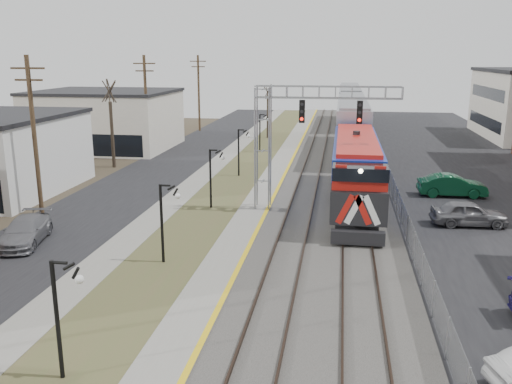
# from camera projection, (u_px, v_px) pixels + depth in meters

# --- Properties ---
(street_west) EXTENTS (7.00, 120.00, 0.04)m
(street_west) POSITION_uv_depth(u_px,v_px,m) (142.00, 181.00, 44.15)
(street_west) COLOR black
(street_west) RESTS_ON ground
(sidewalk) EXTENTS (2.00, 120.00, 0.08)m
(sidewalk) POSITION_uv_depth(u_px,v_px,m) (195.00, 183.00, 43.46)
(sidewalk) COLOR gray
(sidewalk) RESTS_ON ground
(grass_median) EXTENTS (4.00, 120.00, 0.06)m
(grass_median) POSITION_uv_depth(u_px,v_px,m) (232.00, 184.00, 43.01)
(grass_median) COLOR #4A522C
(grass_median) RESTS_ON ground
(platform) EXTENTS (2.00, 120.00, 0.24)m
(platform) POSITION_uv_depth(u_px,v_px,m) (269.00, 184.00, 42.54)
(platform) COLOR gray
(platform) RESTS_ON ground
(ballast_bed) EXTENTS (8.00, 120.00, 0.20)m
(ballast_bed) POSITION_uv_depth(u_px,v_px,m) (333.00, 187.00, 41.79)
(ballast_bed) COLOR #595651
(ballast_bed) RESTS_ON ground
(parking_lot) EXTENTS (16.00, 120.00, 0.04)m
(parking_lot) POSITION_uv_depth(u_px,v_px,m) (497.00, 194.00, 40.00)
(parking_lot) COLOR black
(parking_lot) RESTS_ON ground
(platform_edge) EXTENTS (0.24, 120.00, 0.01)m
(platform_edge) POSITION_uv_depth(u_px,v_px,m) (280.00, 183.00, 42.37)
(platform_edge) COLOR gold
(platform_edge) RESTS_ON platform
(track_near) EXTENTS (1.58, 120.00, 0.15)m
(track_near) POSITION_uv_depth(u_px,v_px,m) (307.00, 184.00, 42.05)
(track_near) COLOR #2D2119
(track_near) RESTS_ON ballast_bed
(track_far) EXTENTS (1.58, 120.00, 0.15)m
(track_far) POSITION_uv_depth(u_px,v_px,m) (353.00, 185.00, 41.52)
(track_far) COLOR #2D2119
(track_far) RESTS_ON ballast_bed
(train) EXTENTS (3.00, 63.05, 5.33)m
(train) POSITION_uv_depth(u_px,v_px,m) (351.00, 122.00, 59.30)
(train) COLOR navy
(train) RESTS_ON ground
(signal_gantry) EXTENTS (9.00, 1.07, 8.15)m
(signal_gantry) POSITION_uv_depth(u_px,v_px,m) (290.00, 127.00, 34.15)
(signal_gantry) COLOR gray
(signal_gantry) RESTS_ON ground
(lampposts) EXTENTS (0.14, 62.14, 4.00)m
(lampposts) POSITION_uv_depth(u_px,v_px,m) (164.00, 223.00, 26.52)
(lampposts) COLOR black
(lampposts) RESTS_ON ground
(utility_poles) EXTENTS (0.28, 80.28, 10.00)m
(utility_poles) POSITION_uv_depth(u_px,v_px,m) (34.00, 137.00, 33.80)
(utility_poles) COLOR #4C3823
(utility_poles) RESTS_ON ground
(fence) EXTENTS (0.04, 120.00, 1.60)m
(fence) POSITION_uv_depth(u_px,v_px,m) (389.00, 180.00, 40.98)
(fence) COLOR gray
(fence) RESTS_ON ground
(bare_trees) EXTENTS (12.30, 42.30, 5.95)m
(bare_trees) POSITION_uv_depth(u_px,v_px,m) (143.00, 141.00, 47.41)
(bare_trees) COLOR #382D23
(bare_trees) RESTS_ON ground
(car_lot_e) EXTENTS (4.51, 2.05, 1.50)m
(car_lot_e) POSITION_uv_depth(u_px,v_px,m) (469.00, 214.00, 32.35)
(car_lot_e) COLOR slate
(car_lot_e) RESTS_ON ground
(car_lot_f) EXTENTS (4.85, 1.82, 1.58)m
(car_lot_f) POSITION_uv_depth(u_px,v_px,m) (452.00, 186.00, 39.10)
(car_lot_f) COLOR #0D4226
(car_lot_f) RESTS_ON ground
(car_street_b) EXTENTS (2.96, 5.10, 1.39)m
(car_street_b) POSITION_uv_depth(u_px,v_px,m) (25.00, 232.00, 29.27)
(car_street_b) COLOR slate
(car_street_b) RESTS_ON ground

